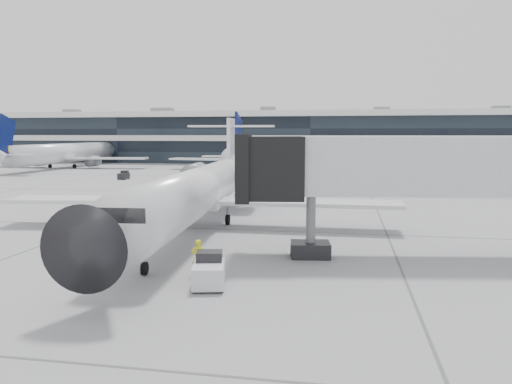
% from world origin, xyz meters
% --- Properties ---
extents(ground, '(220.00, 220.00, 0.00)m').
position_xyz_m(ground, '(0.00, 0.00, 0.00)').
color(ground, gray).
rests_on(ground, ground).
extents(terminal, '(170.00, 22.00, 10.00)m').
position_xyz_m(terminal, '(0.00, 82.00, 5.00)').
color(terminal, black).
rests_on(terminal, ground).
extents(bg_jet_left, '(32.00, 40.00, 9.60)m').
position_xyz_m(bg_jet_left, '(-45.00, 55.00, 0.00)').
color(bg_jet_left, silver).
rests_on(bg_jet_left, ground).
extents(bg_jet_center, '(32.00, 40.00, 9.60)m').
position_xyz_m(bg_jet_center, '(-8.00, 55.00, 0.00)').
color(bg_jet_center, silver).
rests_on(bg_jet_center, ground).
extents(bg_jet_right, '(32.00, 40.00, 9.60)m').
position_xyz_m(bg_jet_right, '(32.00, 55.00, 0.00)').
color(bg_jet_right, silver).
rests_on(bg_jet_right, ground).
extents(regional_jet, '(27.38, 34.21, 7.90)m').
position_xyz_m(regional_jet, '(-2.52, 0.42, 2.70)').
color(regional_jet, silver).
rests_on(regional_jet, ground).
extents(jet_bridge, '(20.32, 6.61, 6.52)m').
position_xyz_m(jet_bridge, '(12.84, -5.49, 4.75)').
color(jet_bridge, '#A5A8AA').
rests_on(jet_bridge, ground).
extents(ramp_worker, '(0.70, 0.56, 1.68)m').
position_xyz_m(ramp_worker, '(0.76, -10.91, 0.84)').
color(ramp_worker, '#FDF71A').
rests_on(ramp_worker, ground).
extents(baggage_tug, '(1.73, 2.43, 1.40)m').
position_xyz_m(baggage_tug, '(1.66, -12.35, 0.63)').
color(baggage_tug, silver).
rests_on(baggage_tug, ground).
extents(traffic_cone, '(0.37, 0.37, 0.53)m').
position_xyz_m(traffic_cone, '(-3.33, 14.77, 0.25)').
color(traffic_cone, red).
rests_on(traffic_cone, ground).
extents(far_tug, '(1.23, 1.98, 1.23)m').
position_xyz_m(far_tug, '(-23.73, 33.80, 0.55)').
color(far_tug, black).
rests_on(far_tug, ground).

